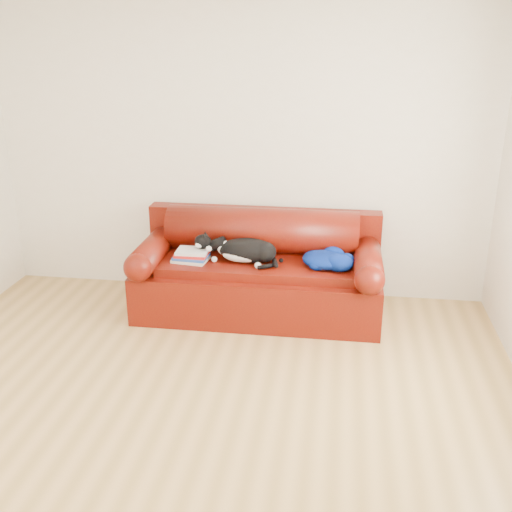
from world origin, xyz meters
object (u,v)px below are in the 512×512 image
(book_stack, at_px, (192,255))
(cat, at_px, (246,251))
(blanket, at_px, (327,259))
(sofa_base, at_px, (258,287))

(book_stack, distance_m, cat, 0.47)
(book_stack, distance_m, blanket, 1.15)
(cat, bearing_deg, sofa_base, 49.61)
(cat, xyz_separation_m, blanket, (0.68, -0.00, -0.04))
(cat, bearing_deg, book_stack, -161.51)
(book_stack, height_order, cat, cat)
(sofa_base, height_order, blanket, blanket)
(sofa_base, relative_size, blanket, 4.36)
(cat, relative_size, blanket, 1.41)
(book_stack, height_order, blanket, blanket)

